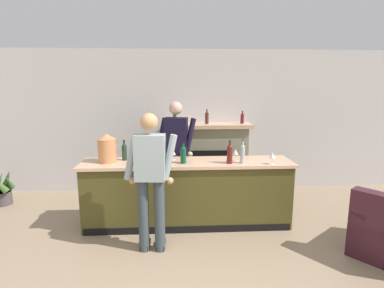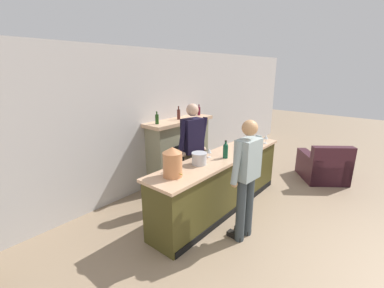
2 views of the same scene
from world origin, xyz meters
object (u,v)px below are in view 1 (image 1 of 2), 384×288
at_px(wine_bottle_port_short, 124,151).
at_px(wine_bottle_burgundy_dark, 230,153).
at_px(fireplace_stone, 207,158).
at_px(wine_bottle_rose_blush, 183,154).
at_px(copper_dispenser, 107,148).
at_px(ice_bucket_steel, 148,155).
at_px(wine_glass_near_bucket, 173,152).
at_px(person_bartender, 176,152).
at_px(person_customer, 151,177).
at_px(wine_glass_front_right, 235,152).
at_px(wine_glass_back_row, 272,156).
at_px(potted_plant_corner, 2,188).
at_px(wine_bottle_merlot_tall, 243,153).

relative_size(wine_bottle_port_short, wine_bottle_burgundy_dark, 0.91).
distance_m(fireplace_stone, wine_bottle_rose_blush, 1.64).
bearing_deg(copper_dispenser, ice_bucket_steel, 1.11).
bearing_deg(wine_glass_near_bucket, person_bartender, 83.57).
height_order(person_customer, wine_bottle_rose_blush, person_customer).
height_order(wine_glass_front_right, wine_glass_back_row, wine_glass_back_row).
distance_m(person_customer, wine_glass_near_bucket, 0.88).
relative_size(wine_bottle_rose_blush, wine_bottle_burgundy_dark, 0.89).
height_order(fireplace_stone, wine_bottle_burgundy_dark, fireplace_stone).
distance_m(potted_plant_corner, wine_glass_front_right, 4.11).
bearing_deg(wine_glass_back_row, potted_plant_corner, 164.93).
bearing_deg(potted_plant_corner, wine_glass_front_right, -13.58).
relative_size(copper_dispenser, wine_glass_front_right, 2.42).
height_order(wine_bottle_burgundy_dark, wine_glass_near_bucket, wine_bottle_burgundy_dark).
xyz_separation_m(person_bartender, wine_glass_front_right, (0.87, -0.50, 0.09)).
bearing_deg(potted_plant_corner, wine_bottle_burgundy_dark, -16.13).
distance_m(wine_bottle_merlot_tall, wine_glass_back_row, 0.41).
bearing_deg(wine_bottle_burgundy_dark, wine_glass_near_bucket, 161.65).
height_order(fireplace_stone, copper_dispenser, fireplace_stone).
xyz_separation_m(person_bartender, wine_bottle_merlot_tall, (0.94, -0.65, 0.11)).
distance_m(ice_bucket_steel, wine_glass_back_row, 1.76).
relative_size(wine_bottle_burgundy_dark, wine_glass_front_right, 1.94).
distance_m(fireplace_stone, person_customer, 2.32).
xyz_separation_m(potted_plant_corner, person_customer, (2.74, -1.67, 0.67)).
xyz_separation_m(fireplace_stone, copper_dispenser, (-1.60, -1.37, 0.49)).
relative_size(ice_bucket_steel, wine_bottle_burgundy_dark, 0.71).
height_order(wine_glass_front_right, wine_glass_near_bucket, wine_glass_front_right).
distance_m(ice_bucket_steel, wine_glass_near_bucket, 0.37).
xyz_separation_m(wine_bottle_rose_blush, wine_bottle_port_short, (-0.86, 0.23, 0.00)).
xyz_separation_m(potted_plant_corner, ice_bucket_steel, (2.65, -0.91, 0.77)).
bearing_deg(wine_bottle_port_short, ice_bucket_steel, -13.75).
relative_size(fireplace_stone, wine_bottle_rose_blush, 5.65).
bearing_deg(wine_bottle_port_short, wine_glass_back_row, -9.67).
distance_m(person_bartender, wine_glass_front_right, 1.01).
height_order(fireplace_stone, person_bartender, person_bartender).
relative_size(wine_bottle_burgundy_dark, wine_bottle_merlot_tall, 0.98).
xyz_separation_m(potted_plant_corner, wine_bottle_merlot_tall, (3.99, -1.10, 0.82)).
xyz_separation_m(person_customer, copper_dispenser, (-0.67, 0.74, 0.22)).
bearing_deg(person_bartender, copper_dispenser, -154.02).
relative_size(wine_bottle_rose_blush, wine_glass_front_right, 1.72).
height_order(wine_bottle_rose_blush, wine_bottle_burgundy_dark, wine_bottle_burgundy_dark).
bearing_deg(wine_bottle_merlot_tall, person_bartender, 145.08).
bearing_deg(ice_bucket_steel, wine_glass_back_row, -8.81).
bearing_deg(person_bartender, wine_glass_back_row, -28.94).
height_order(wine_bottle_merlot_tall, wine_glass_near_bucket, wine_bottle_merlot_tall).
distance_m(wine_bottle_rose_blush, wine_bottle_merlot_tall, 0.84).
bearing_deg(wine_glass_back_row, wine_bottle_rose_blush, 174.08).
bearing_deg(person_bartender, wine_bottle_burgundy_dark, -41.15).
relative_size(wine_bottle_merlot_tall, wine_glass_front_right, 1.97).
xyz_separation_m(person_bartender, wine_bottle_port_short, (-0.76, -0.38, 0.10)).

